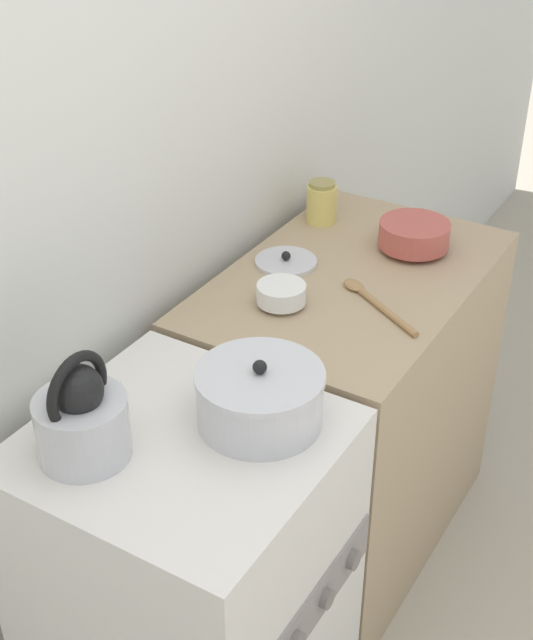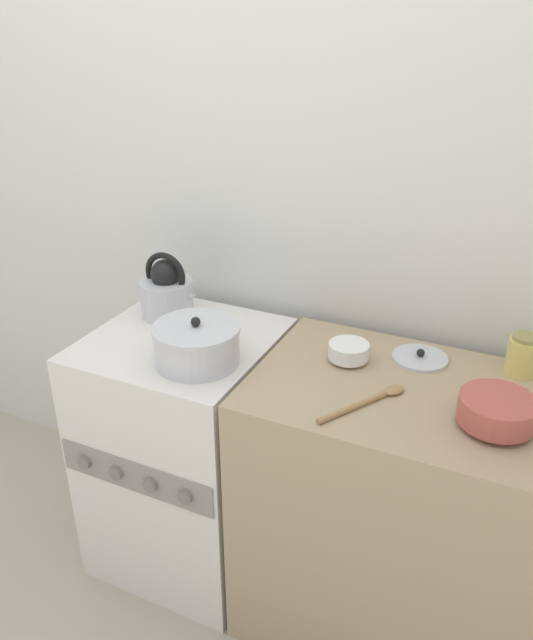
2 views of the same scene
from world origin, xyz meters
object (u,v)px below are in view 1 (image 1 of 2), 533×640
at_px(kettle, 82,418).
at_px(loose_pot_lid, 286,261).
at_px(stove, 191,594).
at_px(enamel_bowl, 414,235).
at_px(cooking_pot, 260,397).
at_px(storage_jar, 322,202).
at_px(small_ceramic_bowl, 281,294).

distance_m(kettle, loose_pot_lid, 0.84).
bearing_deg(stove, enamel_bowl, -4.44).
bearing_deg(cooking_pot, storage_jar, 20.60).
distance_m(small_ceramic_bowl, storage_jar, 0.48).
bearing_deg(storage_jar, small_ceramic_bowl, -163.31).
bearing_deg(storage_jar, cooking_pot, -159.40).
xyz_separation_m(stove, cooking_pot, (0.13, -0.10, 0.49)).
distance_m(stove, cooking_pot, 0.52).
distance_m(cooking_pot, storage_jar, 0.91).
bearing_deg(enamel_bowl, small_ceramic_bowl, 159.90).
relative_size(enamel_bowl, loose_pot_lid, 1.16).
xyz_separation_m(enamel_bowl, storage_jar, (0.03, 0.29, 0.01)).
bearing_deg(loose_pot_lid, small_ceramic_bowl, -153.01).
bearing_deg(loose_pot_lid, kettle, -176.52).
bearing_deg(cooking_pot, small_ceramic_bowl, 24.85).
bearing_deg(stove, cooking_pot, -39.04).
distance_m(small_ceramic_bowl, loose_pot_lid, 0.21).
distance_m(kettle, enamel_bowl, 1.09).
relative_size(cooking_pot, small_ceramic_bowl, 2.16).
bearing_deg(enamel_bowl, storage_jar, 83.81).
relative_size(cooking_pot, loose_pot_lid, 1.58).
height_order(stove, storage_jar, storage_jar).
xyz_separation_m(small_ceramic_bowl, loose_pot_lid, (0.19, 0.10, -0.03)).
bearing_deg(loose_pot_lid, cooking_pot, -154.45).
relative_size(small_ceramic_bowl, loose_pot_lid, 0.73).
distance_m(kettle, cooking_pot, 0.34).
bearing_deg(kettle, storage_jar, 4.77).
bearing_deg(cooking_pot, enamel_bowl, 1.98).
bearing_deg(small_ceramic_bowl, loose_pot_lid, 26.99).
bearing_deg(storage_jar, stove, -167.41).
bearing_deg(cooking_pot, loose_pot_lid, 25.55).
distance_m(cooking_pot, small_ceramic_bowl, 0.44).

